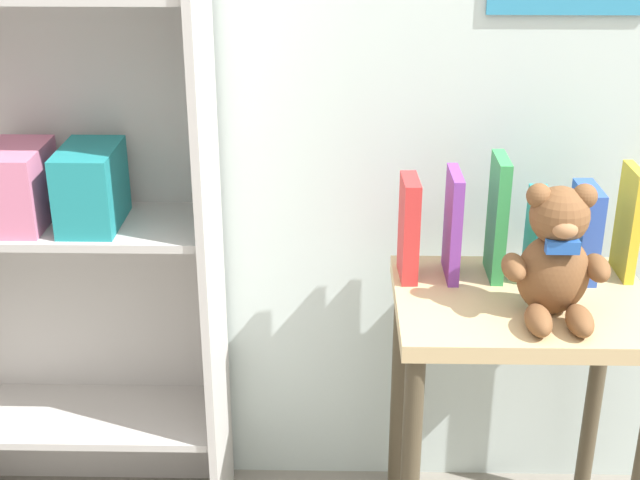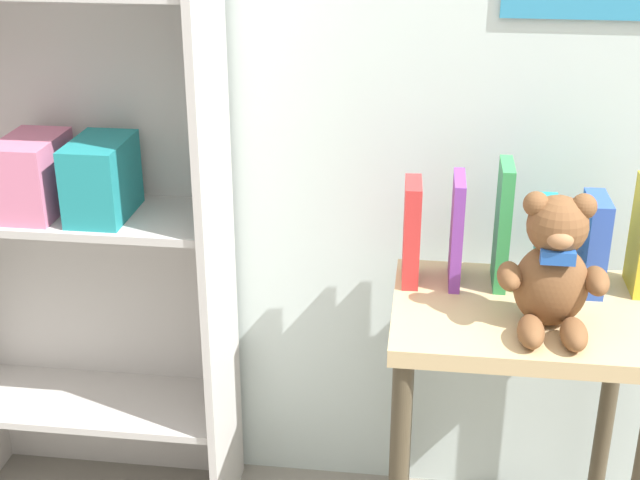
% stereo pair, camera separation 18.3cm
% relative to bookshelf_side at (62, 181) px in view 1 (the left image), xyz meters
% --- Properties ---
extents(bookshelf_side, '(0.66, 0.28, 1.55)m').
position_rel_bookshelf_side_xyz_m(bookshelf_side, '(0.00, 0.00, 0.00)').
color(bookshelf_side, '#BCB7B2').
rests_on(bookshelf_side, ground_plane).
extents(display_table, '(0.53, 0.41, 0.67)m').
position_rel_bookshelf_side_xyz_m(display_table, '(0.99, -0.16, -0.32)').
color(display_table, tan).
rests_on(display_table, ground_plane).
extents(teddy_bear, '(0.21, 0.19, 0.27)m').
position_rel_bookshelf_side_xyz_m(teddy_bear, '(1.03, -0.23, -0.07)').
color(teddy_bear, brown).
rests_on(teddy_bear, display_table).
extents(book_standing_red, '(0.04, 0.11, 0.22)m').
position_rel_bookshelf_side_xyz_m(book_standing_red, '(0.75, -0.06, -0.08)').
color(book_standing_red, red).
rests_on(book_standing_red, display_table).
extents(book_standing_purple, '(0.02, 0.13, 0.24)m').
position_rel_bookshelf_side_xyz_m(book_standing_purple, '(0.85, -0.05, -0.07)').
color(book_standing_purple, purple).
rests_on(book_standing_purple, display_table).
extents(book_standing_green, '(0.03, 0.12, 0.27)m').
position_rel_bookshelf_side_xyz_m(book_standing_green, '(0.94, -0.05, -0.06)').
color(book_standing_green, '#33934C').
rests_on(book_standing_green, display_table).
extents(book_standing_teal, '(0.05, 0.14, 0.18)m').
position_rel_bookshelf_side_xyz_m(book_standing_teal, '(1.04, -0.04, -0.10)').
color(book_standing_teal, teal).
rests_on(book_standing_teal, display_table).
extents(book_standing_blue, '(0.05, 0.12, 0.20)m').
position_rel_bookshelf_side_xyz_m(book_standing_blue, '(1.13, -0.06, -0.09)').
color(book_standing_blue, '#2D51B7').
rests_on(book_standing_blue, display_table).
extents(book_standing_yellow, '(0.02, 0.12, 0.24)m').
position_rel_bookshelf_side_xyz_m(book_standing_yellow, '(1.22, -0.04, -0.07)').
color(book_standing_yellow, gold).
rests_on(book_standing_yellow, display_table).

